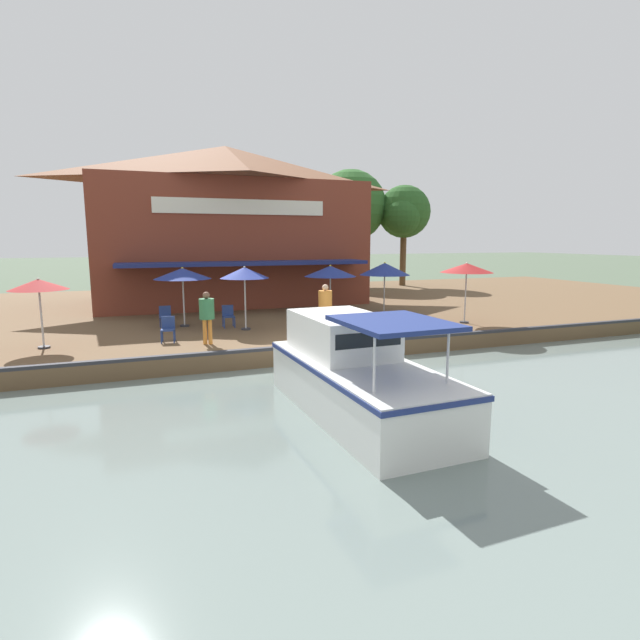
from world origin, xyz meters
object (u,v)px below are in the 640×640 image
object	(u,v)px
person_at_quay_edge	(207,311)
motorboat_far_downstream	(346,371)
cafe_chair_under_first_umbrella	(168,328)
waterfront_restaurant	(227,224)
patio_umbrella_by_entrance	(38,285)
person_near_entrance	(325,302)
cafe_chair_facing_river	(228,315)
patio_umbrella_mid_patio_right	(467,268)
patio_umbrella_back_row	(245,273)
patio_umbrella_mid_patio_left	(385,269)
tree_downstream_bank	(349,208)
tree_behind_restaurant	(404,213)
cafe_chair_back_row_seat	(166,316)
patio_umbrella_near_quay_edge	(330,271)
patio_umbrella_far_corner	(182,274)

from	to	relation	value
person_at_quay_edge	motorboat_far_downstream	world-z (taller)	motorboat_far_downstream
cafe_chair_under_first_umbrella	person_at_quay_edge	distance (m)	1.57
waterfront_restaurant	patio_umbrella_by_entrance	distance (m)	13.04
waterfront_restaurant	person_near_entrance	world-z (taller)	waterfront_restaurant
cafe_chair_facing_river	person_at_quay_edge	world-z (taller)	person_at_quay_edge
cafe_chair_facing_river	person_at_quay_edge	distance (m)	3.30
patio_umbrella_mid_patio_right	patio_umbrella_back_row	xyz separation A→B (m)	(-1.59, -8.75, -0.09)
patio_umbrella_by_entrance	patio_umbrella_mid_patio_left	bearing A→B (deg)	102.23
patio_umbrella_mid_patio_right	person_at_quay_edge	size ratio (longest dim) A/B	1.44
cafe_chair_under_first_umbrella	tree_downstream_bank	distance (m)	22.34
tree_behind_restaurant	patio_umbrella_by_entrance	bearing A→B (deg)	-54.98
patio_umbrella_by_entrance	tree_downstream_bank	world-z (taller)	tree_downstream_bank
waterfront_restaurant	motorboat_far_downstream	bearing A→B (deg)	-1.17
patio_umbrella_mid_patio_left	motorboat_far_downstream	world-z (taller)	patio_umbrella_mid_patio_left
cafe_chair_back_row_seat	cafe_chair_under_first_umbrella	size ratio (longest dim) A/B	1.00
patio_umbrella_mid_patio_right	tree_downstream_bank	size ratio (longest dim) A/B	0.30
patio_umbrella_mid_patio_right	patio_umbrella_near_quay_edge	size ratio (longest dim) A/B	1.08
person_near_entrance	motorboat_far_downstream	distance (m)	6.72
waterfront_restaurant	patio_umbrella_mid_patio_right	bearing A→B (deg)	35.24
person_near_entrance	motorboat_far_downstream	size ratio (longest dim) A/B	0.25
patio_umbrella_far_corner	cafe_chair_facing_river	bearing A→B (deg)	65.56
person_near_entrance	tree_behind_restaurant	bearing A→B (deg)	142.12
patio_umbrella_by_entrance	patio_umbrella_back_row	size ratio (longest dim) A/B	0.92
cafe_chair_facing_river	patio_umbrella_far_corner	bearing A→B (deg)	-114.44
cafe_chair_under_first_umbrella	patio_umbrella_mid_patio_right	bearing A→B (deg)	88.79
person_at_quay_edge	person_near_entrance	bearing A→B (deg)	98.40
person_at_quay_edge	tree_behind_restaurant	distance (m)	23.42
cafe_chair_back_row_seat	person_at_quay_edge	world-z (taller)	person_at_quay_edge
patio_umbrella_mid_patio_right	person_at_quay_edge	distance (m)	10.55
waterfront_restaurant	patio_umbrella_back_row	bearing A→B (deg)	-6.57
cafe_chair_facing_river	patio_umbrella_by_entrance	bearing A→B (deg)	-73.60
cafe_chair_under_first_umbrella	tree_behind_restaurant	distance (m)	23.83
patio_umbrella_far_corner	person_at_quay_edge	bearing A→B (deg)	5.86
waterfront_restaurant	patio_umbrella_back_row	distance (m)	9.57
patio_umbrella_near_quay_edge	person_near_entrance	world-z (taller)	patio_umbrella_near_quay_edge
patio_umbrella_far_corner	tree_behind_restaurant	world-z (taller)	tree_behind_restaurant
cafe_chair_facing_river	cafe_chair_under_first_umbrella	size ratio (longest dim) A/B	1.00
patio_umbrella_mid_patio_left	cafe_chair_back_row_seat	bearing A→B (deg)	-87.17
person_at_quay_edge	motorboat_far_downstream	distance (m)	6.29
patio_umbrella_far_corner	cafe_chair_back_row_seat	size ratio (longest dim) A/B	2.74
patio_umbrella_near_quay_edge	tree_behind_restaurant	size ratio (longest dim) A/B	0.32
waterfront_restaurant	person_at_quay_edge	xyz separation A→B (m)	(11.46, -2.79, -3.14)
cafe_chair_back_row_seat	motorboat_far_downstream	world-z (taller)	motorboat_far_downstream
patio_umbrella_by_entrance	patio_umbrella_mid_patio_right	xyz separation A→B (m)	(0.60, 15.40, 0.25)
cafe_chair_facing_river	person_near_entrance	xyz separation A→B (m)	(2.36, 3.14, 0.65)
patio_umbrella_by_entrance	patio_umbrella_near_quay_edge	xyz separation A→B (m)	(-2.67, 10.77, 0.03)
person_near_entrance	cafe_chair_facing_river	bearing A→B (deg)	-126.87
tree_behind_restaurant	patio_umbrella_far_corner	bearing A→B (deg)	-53.52
patio_umbrella_back_row	cafe_chair_under_first_umbrella	distance (m)	3.61
patio_umbrella_near_quay_edge	person_at_quay_edge	world-z (taller)	patio_umbrella_near_quay_edge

